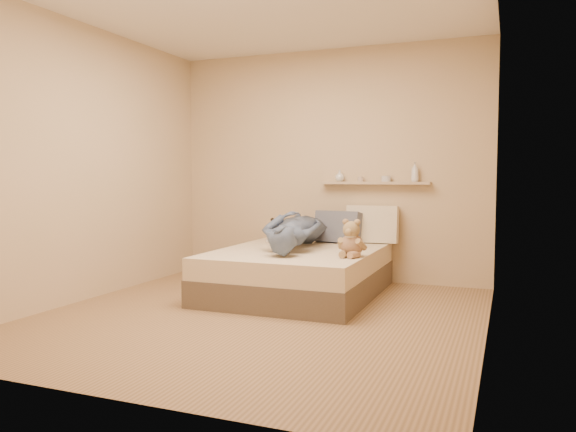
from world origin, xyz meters
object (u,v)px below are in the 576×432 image
at_px(bed, 298,272).
at_px(pillow_grey, 338,227).
at_px(wall_shelf, 375,183).
at_px(dark_plush, 276,232).
at_px(person, 295,229).
at_px(teddy_bear, 351,241).
at_px(pillow_cream, 372,224).
at_px(game_console, 275,239).

xyz_separation_m(bed, pillow_grey, (0.20, 0.69, 0.40)).
xyz_separation_m(pillow_grey, wall_shelf, (0.35, 0.22, 0.48)).
xyz_separation_m(dark_plush, person, (0.36, -0.36, 0.07)).
height_order(teddy_bear, dark_plush, teddy_bear).
xyz_separation_m(teddy_bear, person, (-0.70, 0.42, 0.05)).
relative_size(pillow_cream, pillow_grey, 1.10).
relative_size(game_console, person, 0.12).
relative_size(bed, game_console, 10.12).
bearing_deg(wall_shelf, bed, -121.18).
relative_size(bed, teddy_bear, 5.52).
relative_size(game_console, wall_shelf, 0.16).
xyz_separation_m(pillow_grey, person, (-0.27, -0.57, 0.02)).
bearing_deg(wall_shelf, dark_plush, -156.13).
bearing_deg(bed, pillow_cream, 56.57).
bearing_deg(game_console, teddy_bear, 16.95).
height_order(bed, wall_shelf, wall_shelf).
xyz_separation_m(teddy_bear, dark_plush, (-1.06, 0.78, -0.02)).
distance_m(game_console, pillow_cream, 1.46).
bearing_deg(pillow_cream, bed, -123.43).
bearing_deg(pillow_grey, game_console, -100.92).
relative_size(dark_plush, person, 0.17).
bearing_deg(pillow_cream, teddy_bear, -86.27).
bearing_deg(wall_shelf, person, -128.24).
bearing_deg(person, teddy_bear, 139.55).
relative_size(teddy_bear, wall_shelf, 0.29).
distance_m(bed, pillow_grey, 0.82).
distance_m(pillow_cream, pillow_grey, 0.38).
xyz_separation_m(game_console, dark_plush, (-0.41, 0.98, -0.04)).
xyz_separation_m(dark_plush, pillow_cream, (0.99, 0.36, 0.08)).
height_order(pillow_grey, person, person).
bearing_deg(wall_shelf, game_console, -112.43).
bearing_deg(pillow_grey, dark_plush, -161.00).
xyz_separation_m(bed, teddy_bear, (0.62, -0.31, 0.37)).
xyz_separation_m(person, wall_shelf, (0.63, 0.79, 0.46)).
height_order(pillow_cream, wall_shelf, wall_shelf).
bearing_deg(wall_shelf, teddy_bear, -86.61).
bearing_deg(bed, dark_plush, 133.07).
distance_m(pillow_cream, person, 0.95).
relative_size(bed, wall_shelf, 1.58).
distance_m(bed, game_console, 0.63).
height_order(pillow_cream, person, pillow_cream).
bearing_deg(game_console, bed, 86.13).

